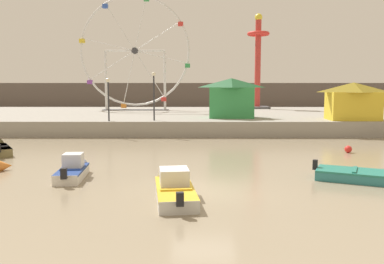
{
  "coord_description": "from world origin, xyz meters",
  "views": [
    {
      "loc": [
        -0.36,
        -15.53,
        4.12
      ],
      "look_at": [
        -0.5,
        8.95,
        1.26
      ],
      "focal_mm": 37.99,
      "sensor_mm": 36.0,
      "label": 1
    }
  ],
  "objects_px": {
    "ferris_wheel_white_frame": "(135,53)",
    "promenade_lamp_near": "(154,89)",
    "carnival_booth_yellow_awning": "(353,100)",
    "carnival_booth_green_kiosk": "(231,97)",
    "drop_tower_red_tower": "(258,60)",
    "promenade_lamp_far": "(108,93)",
    "mooring_buoy_orange": "(348,149)",
    "motorboat_white_red_stripe": "(74,169)",
    "motorboat_pale_grey": "(173,185)"
  },
  "relations": [
    {
      "from": "carnival_booth_green_kiosk",
      "to": "mooring_buoy_orange",
      "type": "height_order",
      "value": "carnival_booth_green_kiosk"
    },
    {
      "from": "drop_tower_red_tower",
      "to": "carnival_booth_yellow_awning",
      "type": "distance_m",
      "value": 17.45
    },
    {
      "from": "carnival_booth_green_kiosk",
      "to": "promenade_lamp_near",
      "type": "distance_m",
      "value": 7.08
    },
    {
      "from": "drop_tower_red_tower",
      "to": "carnival_booth_yellow_awning",
      "type": "height_order",
      "value": "drop_tower_red_tower"
    },
    {
      "from": "motorboat_white_red_stripe",
      "to": "carnival_booth_green_kiosk",
      "type": "height_order",
      "value": "carnival_booth_green_kiosk"
    },
    {
      "from": "promenade_lamp_far",
      "to": "mooring_buoy_orange",
      "type": "relative_size",
      "value": 7.67
    },
    {
      "from": "promenade_lamp_far",
      "to": "mooring_buoy_orange",
      "type": "height_order",
      "value": "promenade_lamp_far"
    },
    {
      "from": "motorboat_white_red_stripe",
      "to": "mooring_buoy_orange",
      "type": "bearing_deg",
      "value": -71.62
    },
    {
      "from": "motorboat_white_red_stripe",
      "to": "drop_tower_red_tower",
      "type": "relative_size",
      "value": 0.34
    },
    {
      "from": "promenade_lamp_near",
      "to": "carnival_booth_yellow_awning",
      "type": "bearing_deg",
      "value": 2.5
    },
    {
      "from": "motorboat_white_red_stripe",
      "to": "promenade_lamp_far",
      "type": "xyz_separation_m",
      "value": [
        -1.31,
        13.91,
        3.18
      ]
    },
    {
      "from": "carnival_booth_yellow_awning",
      "to": "promenade_lamp_near",
      "type": "bearing_deg",
      "value": -175.48
    },
    {
      "from": "carnival_booth_yellow_awning",
      "to": "ferris_wheel_white_frame",
      "type": "bearing_deg",
      "value": 149.2
    },
    {
      "from": "ferris_wheel_white_frame",
      "to": "carnival_booth_green_kiosk",
      "type": "bearing_deg",
      "value": -46.86
    },
    {
      "from": "drop_tower_red_tower",
      "to": "carnival_booth_green_kiosk",
      "type": "distance_m",
      "value": 15.16
    },
    {
      "from": "carnival_booth_yellow_awning",
      "to": "promenade_lamp_far",
      "type": "bearing_deg",
      "value": -174.31
    },
    {
      "from": "motorboat_white_red_stripe",
      "to": "mooring_buoy_orange",
      "type": "xyz_separation_m",
      "value": [
        14.82,
        6.39,
        -0.11
      ]
    },
    {
      "from": "drop_tower_red_tower",
      "to": "motorboat_white_red_stripe",
      "type": "bearing_deg",
      "value": -112.68
    },
    {
      "from": "carnival_booth_green_kiosk",
      "to": "ferris_wheel_white_frame",
      "type": "bearing_deg",
      "value": 135.8
    },
    {
      "from": "motorboat_white_red_stripe",
      "to": "motorboat_pale_grey",
      "type": "bearing_deg",
      "value": -127.37
    },
    {
      "from": "motorboat_white_red_stripe",
      "to": "drop_tower_red_tower",
      "type": "distance_m",
      "value": 34.53
    },
    {
      "from": "drop_tower_red_tower",
      "to": "mooring_buoy_orange",
      "type": "distance_m",
      "value": 25.83
    },
    {
      "from": "carnival_booth_yellow_awning",
      "to": "promenade_lamp_far",
      "type": "relative_size",
      "value": 1.3
    },
    {
      "from": "ferris_wheel_white_frame",
      "to": "motorboat_white_red_stripe",
      "type": "bearing_deg",
      "value": -87.58
    },
    {
      "from": "motorboat_pale_grey",
      "to": "promenade_lamp_near",
      "type": "height_order",
      "value": "promenade_lamp_near"
    },
    {
      "from": "ferris_wheel_white_frame",
      "to": "carnival_booth_yellow_awning",
      "type": "bearing_deg",
      "value": -32.82
    },
    {
      "from": "motorboat_white_red_stripe",
      "to": "motorboat_pale_grey",
      "type": "height_order",
      "value": "motorboat_white_red_stripe"
    },
    {
      "from": "ferris_wheel_white_frame",
      "to": "mooring_buoy_orange",
      "type": "xyz_separation_m",
      "value": [
        16.0,
        -21.41,
        -7.44
      ]
    },
    {
      "from": "ferris_wheel_white_frame",
      "to": "promenade_lamp_near",
      "type": "xyz_separation_m",
      "value": [
        3.39,
        -13.34,
        -3.87
      ]
    },
    {
      "from": "promenade_lamp_far",
      "to": "motorboat_white_red_stripe",
      "type": "bearing_deg",
      "value": -84.62
    },
    {
      "from": "promenade_lamp_near",
      "to": "promenade_lamp_far",
      "type": "height_order",
      "value": "promenade_lamp_near"
    },
    {
      "from": "drop_tower_red_tower",
      "to": "mooring_buoy_orange",
      "type": "height_order",
      "value": "drop_tower_red_tower"
    },
    {
      "from": "promenade_lamp_near",
      "to": "mooring_buoy_orange",
      "type": "bearing_deg",
      "value": -32.64
    },
    {
      "from": "ferris_wheel_white_frame",
      "to": "promenade_lamp_far",
      "type": "relative_size",
      "value": 3.78
    },
    {
      "from": "drop_tower_red_tower",
      "to": "promenade_lamp_far",
      "type": "bearing_deg",
      "value": -129.65
    },
    {
      "from": "motorboat_white_red_stripe",
      "to": "motorboat_pale_grey",
      "type": "xyz_separation_m",
      "value": [
        4.65,
        -2.95,
        -0.01
      ]
    },
    {
      "from": "drop_tower_red_tower",
      "to": "carnival_booth_green_kiosk",
      "type": "xyz_separation_m",
      "value": [
        -4.4,
        -13.95,
        -3.98
      ]
    },
    {
      "from": "motorboat_pale_grey",
      "to": "carnival_booth_yellow_awning",
      "type": "xyz_separation_m",
      "value": [
        13.76,
        18.13,
        2.53
      ]
    },
    {
      "from": "motorboat_white_red_stripe",
      "to": "promenade_lamp_far",
      "type": "height_order",
      "value": "promenade_lamp_far"
    },
    {
      "from": "drop_tower_red_tower",
      "to": "carnival_booth_green_kiosk",
      "type": "relative_size",
      "value": 2.62
    },
    {
      "from": "carnival_booth_yellow_awning",
      "to": "carnival_booth_green_kiosk",
      "type": "distance_m",
      "value": 9.98
    },
    {
      "from": "drop_tower_red_tower",
      "to": "ferris_wheel_white_frame",
      "type": "bearing_deg",
      "value": -166.38
    },
    {
      "from": "carnival_booth_yellow_awning",
      "to": "carnival_booth_green_kiosk",
      "type": "height_order",
      "value": "carnival_booth_green_kiosk"
    },
    {
      "from": "motorboat_pale_grey",
      "to": "ferris_wheel_white_frame",
      "type": "bearing_deg",
      "value": 3.57
    },
    {
      "from": "drop_tower_red_tower",
      "to": "carnival_booth_yellow_awning",
      "type": "relative_size",
      "value": 2.56
    },
    {
      "from": "promenade_lamp_far",
      "to": "mooring_buoy_orange",
      "type": "distance_m",
      "value": 18.1
    },
    {
      "from": "motorboat_white_red_stripe",
      "to": "carnival_booth_yellow_awning",
      "type": "xyz_separation_m",
      "value": [
        18.41,
        15.18,
        2.52
      ]
    },
    {
      "from": "ferris_wheel_white_frame",
      "to": "carnival_booth_green_kiosk",
      "type": "distance_m",
      "value": 15.11
    },
    {
      "from": "motorboat_pale_grey",
      "to": "carnival_booth_green_kiosk",
      "type": "xyz_separation_m",
      "value": [
        4.01,
        20.26,
        2.72
      ]
    },
    {
      "from": "carnival_booth_yellow_awning",
      "to": "motorboat_pale_grey",
      "type": "bearing_deg",
      "value": -125.17
    }
  ]
}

